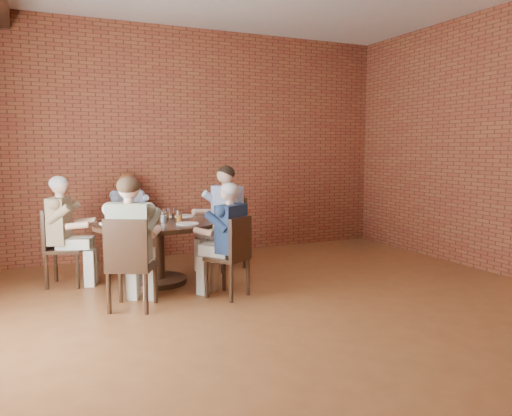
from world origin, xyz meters
name	(u,v)px	position (x,y,z in m)	size (l,w,h in m)	color
floor	(300,325)	(0.00, 0.00, 0.00)	(7.00, 7.00, 0.00)	brown
wall_back	(188,143)	(0.00, 3.50, 1.70)	(7.00, 7.00, 0.00)	brown
dining_table	(155,240)	(-0.87, 2.00, 0.53)	(1.47, 1.47, 0.75)	#341D11
chair_a	(229,230)	(0.23, 2.40, 0.52)	(0.58, 0.58, 0.96)	#341D11
diner_a	(224,218)	(0.15, 2.37, 0.69)	(0.56, 0.69, 1.38)	#36508D
chair_b	(128,229)	(-0.98, 3.21, 0.49)	(0.43, 0.43, 0.90)	#341D11
diner_b	(129,220)	(-0.98, 3.13, 0.63)	(0.49, 0.60, 1.27)	#8691AB
chair_c	(58,244)	(-1.94, 2.37, 0.50)	(0.52, 0.52, 0.92)	#341D11
diner_c	(65,231)	(-1.86, 2.34, 0.65)	(0.50, 0.62, 1.29)	brown
chair_d	(129,261)	(-1.34, 1.05, 0.51)	(0.58, 0.58, 0.94)	#341D11
diner_d	(131,243)	(-1.30, 1.13, 0.67)	(0.53, 0.65, 1.34)	gray
chair_e	(233,253)	(-0.24, 1.06, 0.49)	(0.53, 0.53, 0.89)	#341D11
diner_e	(227,240)	(-0.28, 1.13, 0.62)	(0.48, 0.59, 1.25)	#182744
plate_a	(183,216)	(-0.44, 2.30, 0.76)	(0.26, 0.26, 0.01)	white
plate_b	(138,217)	(-0.98, 2.43, 0.76)	(0.26, 0.26, 0.01)	white
plate_c	(110,223)	(-1.38, 2.04, 0.76)	(0.26, 0.26, 0.01)	white
plate_d	(187,224)	(-0.57, 1.63, 0.76)	(0.26, 0.26, 0.01)	white
glass_a	(172,214)	(-0.63, 2.11, 0.82)	(0.07, 0.07, 0.14)	white
glass_b	(166,213)	(-0.68, 2.20, 0.82)	(0.07, 0.07, 0.14)	white
glass_c	(126,214)	(-1.15, 2.29, 0.82)	(0.07, 0.07, 0.14)	white
glass_d	(136,215)	(-1.06, 2.15, 0.82)	(0.07, 0.07, 0.14)	white
glass_e	(138,218)	(-1.08, 1.91, 0.82)	(0.07, 0.07, 0.14)	white
glass_f	(144,221)	(-1.07, 1.62, 0.82)	(0.07, 0.07, 0.14)	white
glass_g	(164,217)	(-0.79, 1.88, 0.82)	(0.07, 0.07, 0.14)	white
glass_h	(179,216)	(-0.61, 1.84, 0.82)	(0.07, 0.07, 0.14)	white
smartphone	(189,224)	(-0.57, 1.58, 0.75)	(0.07, 0.15, 0.01)	black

